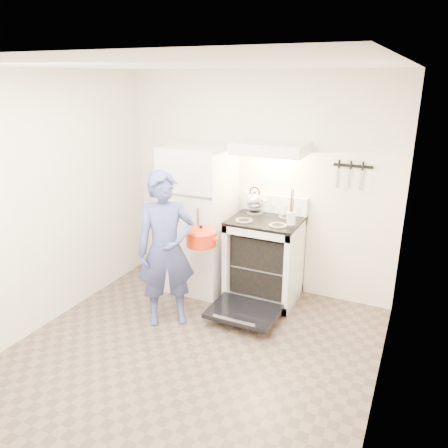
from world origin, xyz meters
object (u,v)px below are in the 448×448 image
at_px(refrigerator, 199,219).
at_px(tea_kettle, 255,199).
at_px(stove_body, 264,260).
at_px(dutch_oven, 201,239).
at_px(person, 166,250).

xyz_separation_m(refrigerator, tea_kettle, (0.59, 0.24, 0.24)).
relative_size(stove_body, tea_kettle, 3.20).
relative_size(tea_kettle, dutch_oven, 0.75).
bearing_deg(tea_kettle, refrigerator, -157.41).
distance_m(refrigerator, dutch_oven, 0.65).
relative_size(stove_body, person, 0.58).
bearing_deg(dutch_oven, stove_body, 50.32).
bearing_deg(stove_body, tea_kettle, 135.16).
distance_m(refrigerator, stove_body, 0.90).
height_order(stove_body, tea_kettle, tea_kettle).
height_order(stove_body, dutch_oven, dutch_oven).
distance_m(stove_body, person, 1.19).
bearing_deg(tea_kettle, dutch_oven, -108.19).
xyz_separation_m(stove_body, dutch_oven, (-0.49, -0.59, 0.39)).
bearing_deg(dutch_oven, refrigerator, 120.00).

